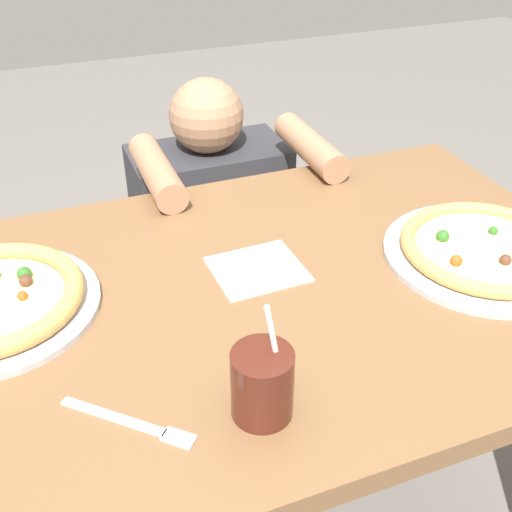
% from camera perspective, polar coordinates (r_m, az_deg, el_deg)
% --- Properties ---
extents(dining_table, '(1.31, 0.82, 0.75)m').
position_cam_1_polar(dining_table, '(1.17, -0.03, -7.36)').
color(dining_table, brown).
rests_on(dining_table, ground).
extents(pizza_near, '(0.37, 0.37, 0.04)m').
position_cam_1_polar(pizza_near, '(1.24, 19.96, 0.54)').
color(pizza_near, '#B7B7BC').
rests_on(pizza_near, dining_table).
extents(drink_cup_colored, '(0.09, 0.09, 0.18)m').
position_cam_1_polar(drink_cup_colored, '(0.85, 0.57, -11.45)').
color(drink_cup_colored, '#4C1E14').
rests_on(drink_cup_colored, dining_table).
extents(paper_napkin, '(0.16, 0.15, 0.00)m').
position_cam_1_polar(paper_napkin, '(1.15, 0.13, -1.19)').
color(paper_napkin, white).
rests_on(paper_napkin, dining_table).
extents(fork, '(0.16, 0.15, 0.00)m').
position_cam_1_polar(fork, '(0.89, -11.01, -14.61)').
color(fork, silver).
rests_on(fork, dining_table).
extents(diner_seated, '(0.45, 0.54, 0.90)m').
position_cam_1_polar(diner_seated, '(1.85, -3.88, 0.54)').
color(diner_seated, '#333847').
rests_on(diner_seated, ground).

